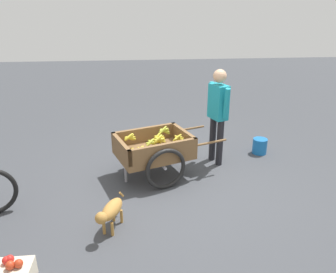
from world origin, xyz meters
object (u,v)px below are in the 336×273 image
object	(u,v)px
dog	(111,211)
plastic_bucket	(260,146)
vendor_person	(218,109)
fruit_cart	(154,150)

from	to	relation	value
dog	plastic_bucket	size ratio (longest dim) A/B	2.27
dog	vendor_person	bearing A→B (deg)	-134.19
vendor_person	dog	world-z (taller)	vendor_person
fruit_cart	plastic_bucket	world-z (taller)	fruit_cart
vendor_person	dog	size ratio (longest dim) A/B	2.53
plastic_bucket	dog	bearing A→B (deg)	37.91
fruit_cart	vendor_person	bearing A→B (deg)	-160.09
vendor_person	plastic_bucket	world-z (taller)	vendor_person
fruit_cart	plastic_bucket	distance (m)	2.09
dog	plastic_bucket	bearing A→B (deg)	-142.09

